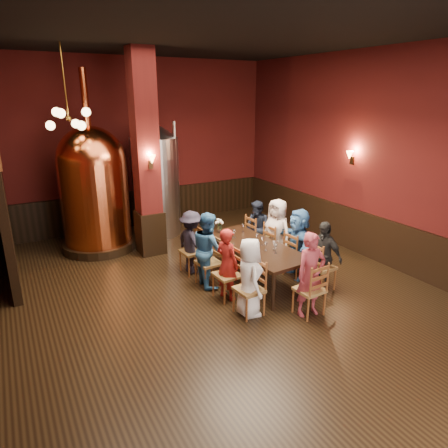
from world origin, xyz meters
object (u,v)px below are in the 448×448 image
rose_vase (220,224)px  person_0 (249,277)px  steel_vessel (156,179)px  dining_table (254,248)px  copper_kettle (94,188)px  person_2 (208,249)px  person_1 (227,264)px

rose_vase → person_0: bearing=-105.1°
rose_vase → steel_vessel: bearing=99.5°
dining_table → copper_kettle: bearing=121.2°
person_2 → steel_vessel: (0.19, 3.36, 0.74)m
person_1 → person_2: 0.66m
dining_table → steel_vessel: steel_vessel is taller
steel_vessel → copper_kettle: bearing=-168.0°
person_2 → copper_kettle: (-1.43, 3.02, 0.77)m
person_2 → copper_kettle: copper_kettle is taller
person_1 → dining_table: bearing=-81.8°
person_1 → person_2: bearing=-13.0°
person_0 → person_1: person_0 is taller
person_1 → rose_vase: size_ratio=4.43×
steel_vessel → rose_vase: 2.73m
person_2 → person_1: bearing=-170.5°
person_1 → person_0: bearing=167.0°
person_1 → copper_kettle: (-1.47, 3.68, 0.83)m
person_2 → copper_kettle: size_ratio=0.36×
copper_kettle → steel_vessel: copper_kettle is taller
steel_vessel → person_0: bearing=-91.3°
steel_vessel → rose_vase: bearing=-80.5°
person_2 → rose_vase: 0.98m
dining_table → person_1: person_1 is taller
person_1 → steel_vessel: (0.15, 4.02, 0.80)m
copper_kettle → person_0: bearing=-70.8°
person_2 → steel_vessel: size_ratio=0.50×
person_0 → rose_vase: person_0 is taller
person_2 → steel_vessel: 3.45m
copper_kettle → steel_vessel: bearing=12.0°
person_1 → rose_vase: bearing=-40.1°
dining_table → rose_vase: bearing=99.6°
person_1 → steel_vessel: size_ratio=0.46×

